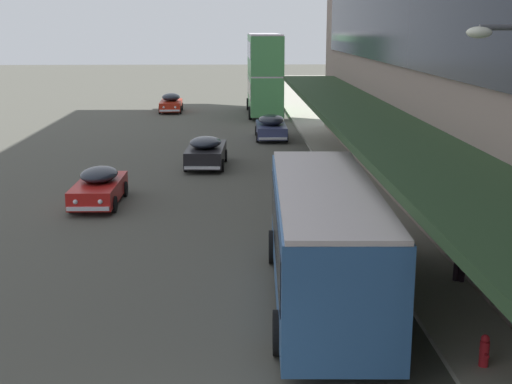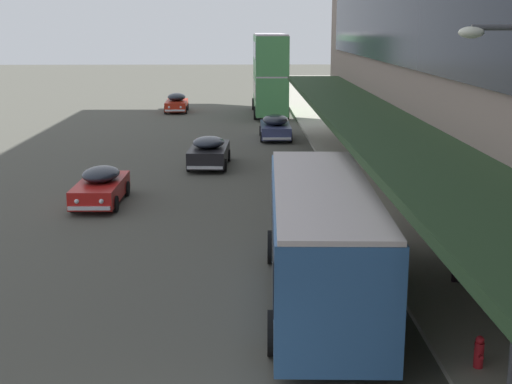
{
  "view_description": "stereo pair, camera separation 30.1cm",
  "coord_description": "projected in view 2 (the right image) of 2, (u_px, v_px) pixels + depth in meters",
  "views": [
    {
      "loc": [
        1.52,
        -9.4,
        7.06
      ],
      "look_at": [
        2.33,
        14.23,
        1.48
      ],
      "focal_mm": 50.0,
      "sensor_mm": 36.0,
      "label": 1
    },
    {
      "loc": [
        1.82,
        -9.41,
        7.06
      ],
      "look_at": [
        2.33,
        14.23,
        1.48
      ],
      "focal_mm": 50.0,
      "sensor_mm": 36.0,
      "label": 2
    }
  ],
  "objects": [
    {
      "name": "fire_hydrant",
      "position": [
        479.0,
        352.0,
        14.64
      ],
      "size": [
        0.2,
        0.4,
        0.7
      ],
      "color": "red",
      "rests_on": "sidewalk_kerb"
    },
    {
      "name": "pedestrian_at_kerb",
      "position": [
        459.0,
        246.0,
        19.37
      ],
      "size": [
        0.56,
        0.4,
        1.86
      ],
      "color": "black",
      "rests_on": "sidewalk_kerb"
    },
    {
      "name": "sedan_second_near",
      "position": [
        101.0,
        186.0,
        28.61
      ],
      "size": [
        1.85,
        4.45,
        1.47
      ],
      "color": "#B41A17",
      "rests_on": "ground"
    },
    {
      "name": "sedan_trailing_near",
      "position": [
        209.0,
        152.0,
        36.07
      ],
      "size": [
        2.12,
        4.64,
        1.55
      ],
      "color": "black",
      "rests_on": "ground"
    },
    {
      "name": "transit_bus_kerbside_rear",
      "position": [
        322.0,
        236.0,
        18.07
      ],
      "size": [
        3.01,
        9.62,
        3.16
      ],
      "color": "#33609A",
      "rests_on": "ground"
    },
    {
      "name": "sedan_lead_mid",
      "position": [
        177.0,
        103.0,
        58.62
      ],
      "size": [
        1.89,
        4.33,
        1.53
      ],
      "color": "#B12313",
      "rests_on": "ground"
    },
    {
      "name": "transit_bus_kerbside_front",
      "position": [
        270.0,
        72.0,
        56.19
      ],
      "size": [
        2.71,
        9.49,
        6.33
      ],
      "color": "#4A9855",
      "rests_on": "ground"
    },
    {
      "name": "sedan_oncoming_rear",
      "position": [
        275.0,
        127.0,
        44.74
      ],
      "size": [
        1.96,
        4.63,
        1.56
      ],
      "color": "navy",
      "rests_on": "ground"
    }
  ]
}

